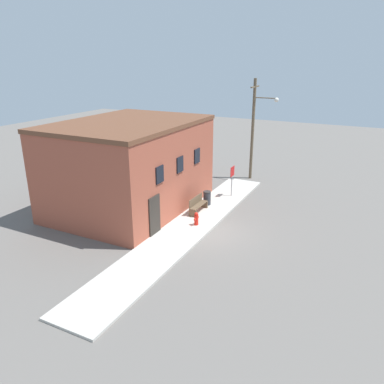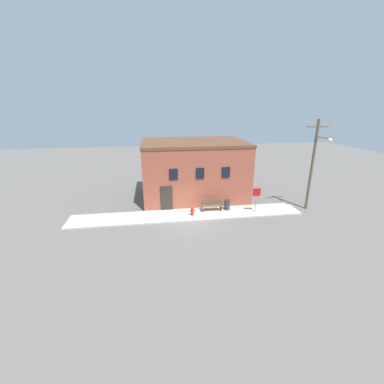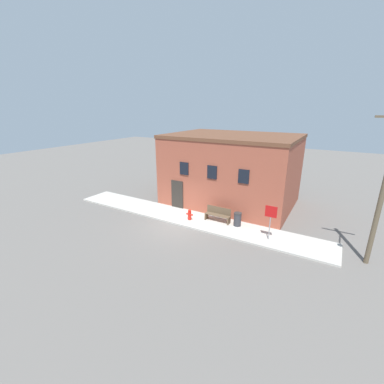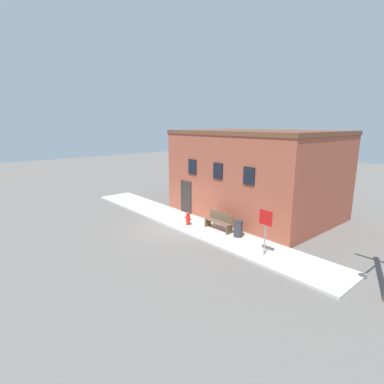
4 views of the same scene
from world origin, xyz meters
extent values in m
plane|color=#66605B|center=(0.00, 0.00, 0.00)|extent=(80.00, 80.00, 0.00)
cube|color=#BCB7AD|center=(0.00, 1.23, 0.05)|extent=(18.71, 2.46, 0.11)
cube|color=#9E4C38|center=(1.23, 5.91, 2.58)|extent=(9.46, 6.90, 5.16)
cube|color=brown|center=(1.23, 5.91, 5.28)|extent=(9.56, 7.00, 0.24)
cube|color=black|center=(-0.98, 2.43, 3.20)|extent=(0.70, 0.08, 0.90)
cube|color=black|center=(1.23, 2.43, 3.20)|extent=(0.70, 0.08, 0.90)
cube|color=black|center=(3.43, 2.43, 3.20)|extent=(0.70, 0.08, 0.90)
cube|color=#2D2823|center=(-1.61, 2.43, 1.10)|extent=(1.00, 0.08, 2.20)
cylinder|color=red|center=(0.34, 0.95, 0.40)|extent=(0.23, 0.23, 0.59)
sphere|color=red|center=(0.34, 0.95, 0.75)|extent=(0.21, 0.21, 0.21)
cylinder|color=red|center=(0.17, 0.95, 0.49)|extent=(0.13, 0.10, 0.10)
cylinder|color=red|center=(0.52, 0.95, 0.49)|extent=(0.13, 0.10, 0.10)
cylinder|color=gray|center=(5.65, 0.91, 1.13)|extent=(0.06, 0.06, 2.04)
cube|color=red|center=(5.65, 0.89, 1.83)|extent=(0.66, 0.02, 0.66)
cube|color=brown|center=(1.27, 1.64, 0.33)|extent=(0.08, 0.44, 0.44)
cube|color=brown|center=(2.89, 1.64, 0.33)|extent=(0.08, 0.44, 0.44)
cube|color=brown|center=(2.08, 1.64, 0.57)|extent=(1.71, 0.44, 0.04)
cube|color=brown|center=(2.08, 1.84, 0.83)|extent=(1.71, 0.04, 0.49)
cylinder|color=#333338|center=(3.45, 1.71, 0.52)|extent=(0.47, 0.47, 0.82)
cylinder|color=#2D2D2D|center=(3.45, 1.71, 0.96)|extent=(0.49, 0.49, 0.06)
cylinder|color=brown|center=(10.40, 1.15, 3.77)|extent=(0.22, 0.22, 7.55)
camera|label=1|loc=(-16.78, -7.39, 8.83)|focal=35.00mm
camera|label=2|loc=(-2.56, -17.85, 8.52)|focal=24.00mm
camera|label=3|loc=(8.52, -12.67, 7.29)|focal=24.00mm
camera|label=4|loc=(12.93, -9.57, 5.77)|focal=28.00mm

